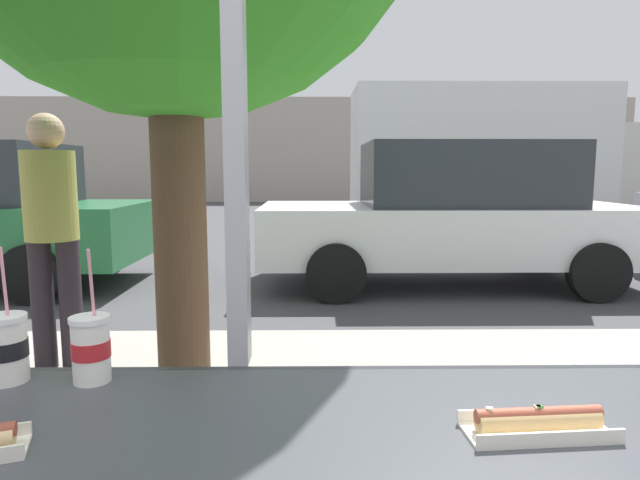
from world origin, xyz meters
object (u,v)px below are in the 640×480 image
object	(u,v)px
hotdog_tray_near	(538,422)
parked_car_white	(453,214)
box_truck	(505,156)
pedestrian	(52,225)
soda_cup_right	(91,348)
soda_cup_left	(5,347)

from	to	relation	value
hotdog_tray_near	parked_car_white	world-z (taller)	parked_car_white
box_truck	pedestrian	world-z (taller)	box_truck
soda_cup_right	parked_car_white	bearing A→B (deg)	67.71
soda_cup_right	pedestrian	world-z (taller)	pedestrian
soda_cup_left	hotdog_tray_near	xyz separation A→B (m)	(1.10, -0.26, -0.06)
parked_car_white	hotdog_tray_near	bearing A→B (deg)	-102.92
box_truck	soda_cup_right	bearing A→B (deg)	-113.60
soda_cup_left	parked_car_white	bearing A→B (deg)	65.97
pedestrian	box_truck	bearing A→B (deg)	55.69
hotdog_tray_near	box_truck	xyz separation A→B (m)	(3.86, 11.17, 0.74)
box_truck	pedestrian	xyz separation A→B (m)	(-5.92, -8.67, -0.64)
box_truck	hotdog_tray_near	bearing A→B (deg)	-109.04
soda_cup_left	soda_cup_right	size ratio (longest dim) A/B	1.01
soda_cup_right	soda_cup_left	bearing A→B (deg)	179.46
parked_car_white	box_truck	xyz separation A→B (m)	(2.56, 5.54, 0.83)
box_truck	parked_car_white	bearing A→B (deg)	-114.84
soda_cup_left	pedestrian	distance (m)	2.44
soda_cup_left	parked_car_white	distance (m)	5.88
soda_cup_right	parked_car_white	xyz separation A→B (m)	(2.20, 5.37, -0.14)
hotdog_tray_near	parked_car_white	distance (m)	5.78
soda_cup_right	box_truck	distance (m)	11.93
pedestrian	parked_car_white	bearing A→B (deg)	43.03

